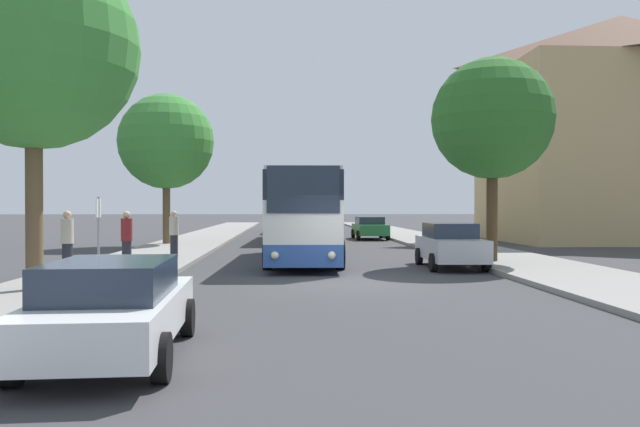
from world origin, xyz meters
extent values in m
plane|color=#38383A|center=(0.00, 0.00, 0.00)|extent=(300.00, 300.00, 0.00)
cube|color=gray|center=(-7.00, 0.00, 0.07)|extent=(4.00, 120.00, 0.15)
cube|color=gray|center=(7.00, 0.00, 0.07)|extent=(4.00, 120.00, 0.15)
cube|color=tan|center=(19.02, 20.22, 5.27)|extent=(14.86, 11.24, 10.55)
pyramid|color=brown|center=(19.02, 20.22, 12.23)|extent=(14.86, 11.24, 3.37)
cube|color=#2D519E|center=(-0.87, 7.16, 0.62)|extent=(2.86, 10.96, 0.70)
cube|color=silver|center=(-0.87, 7.16, 1.66)|extent=(2.86, 10.96, 1.37)
cube|color=#232D3D|center=(-0.87, 7.16, 2.82)|extent=(2.87, 10.74, 0.95)
cube|color=silver|center=(-0.87, 7.16, 3.35)|extent=(2.80, 10.74, 0.12)
cube|color=#232D3D|center=(-1.06, 1.69, 2.67)|extent=(2.23, 0.14, 1.45)
sphere|color=#F4EAC1|center=(-1.92, 1.70, 0.66)|extent=(0.24, 0.24, 0.24)
sphere|color=#F4EAC1|center=(-0.19, 1.64, 0.66)|extent=(0.24, 0.24, 0.24)
cylinder|color=black|center=(-2.22, 3.94, 0.50)|extent=(0.33, 1.01, 1.00)
cylinder|color=black|center=(0.26, 3.85, 0.50)|extent=(0.33, 1.01, 1.00)
cylinder|color=black|center=(-1.99, 10.46, 0.50)|extent=(0.33, 1.01, 1.00)
cylinder|color=black|center=(0.49, 10.37, 0.50)|extent=(0.33, 1.01, 1.00)
cube|color=#2D2D2D|center=(-0.89, 22.24, 0.62)|extent=(2.91, 11.44, 0.70)
cube|color=yellow|center=(-0.89, 22.24, 1.65)|extent=(2.91, 11.44, 1.36)
cube|color=#232D3D|center=(-0.89, 22.24, 2.81)|extent=(2.93, 11.21, 0.95)
cube|color=yellow|center=(-0.89, 22.24, 3.34)|extent=(2.85, 11.21, 0.12)
cube|color=#232D3D|center=(-1.10, 16.54, 2.66)|extent=(2.24, 0.14, 1.45)
sphere|color=#F4EAC1|center=(-1.97, 16.55, 0.66)|extent=(0.24, 0.24, 0.24)
sphere|color=#F4EAC1|center=(-0.23, 16.48, 0.66)|extent=(0.24, 0.24, 0.24)
cylinder|color=black|center=(-2.26, 18.88, 0.50)|extent=(0.34, 1.01, 1.00)
cylinder|color=black|center=(0.23, 18.79, 0.50)|extent=(0.34, 1.01, 1.00)
cylinder|color=black|center=(-2.00, 25.69, 0.50)|extent=(0.34, 1.01, 1.00)
cylinder|color=black|center=(0.48, 25.59, 0.50)|extent=(0.34, 1.01, 1.00)
cube|color=silver|center=(-0.66, 35.98, 0.62)|extent=(2.60, 10.97, 0.70)
cube|color=#285BA8|center=(-0.66, 35.98, 1.63)|extent=(2.60, 10.97, 1.32)
cube|color=#232D3D|center=(-0.66, 35.98, 2.77)|extent=(2.62, 10.75, 0.95)
cube|color=#285BA8|center=(-0.66, 35.98, 3.30)|extent=(2.55, 10.75, 0.12)
cube|color=#232D3D|center=(-0.74, 30.48, 2.62)|extent=(2.21, 0.09, 1.45)
sphere|color=#F4EAC1|center=(-1.60, 30.47, 0.66)|extent=(0.24, 0.24, 0.24)
sphere|color=#F4EAC1|center=(0.12, 30.45, 0.66)|extent=(0.24, 0.24, 0.24)
cylinder|color=black|center=(-1.93, 32.71, 0.50)|extent=(0.31, 1.00, 1.00)
cylinder|color=black|center=(0.52, 32.68, 0.50)|extent=(0.31, 1.00, 1.00)
cylinder|color=black|center=(-1.85, 39.28, 0.50)|extent=(0.31, 1.00, 1.00)
cylinder|color=black|center=(0.61, 39.24, 0.50)|extent=(0.31, 1.00, 1.00)
cube|color=silver|center=(-4.01, -8.27, 0.61)|extent=(1.94, 4.51, 0.59)
cube|color=#232D3D|center=(-4.00, -8.45, 1.15)|extent=(1.64, 2.37, 0.50)
cylinder|color=black|center=(-4.95, -6.93, 0.31)|extent=(0.23, 0.63, 0.62)
cylinder|color=black|center=(-3.20, -6.86, 0.31)|extent=(0.23, 0.63, 0.62)
cylinder|color=black|center=(-4.82, -9.68, 0.31)|extent=(0.23, 0.63, 0.62)
cylinder|color=black|center=(-3.08, -9.60, 0.31)|extent=(0.23, 0.63, 0.62)
cube|color=#B7B7BC|center=(4.14, 4.13, 0.68)|extent=(1.88, 4.23, 0.74)
cube|color=#232D3D|center=(4.15, 4.30, 1.31)|extent=(1.61, 2.22, 0.51)
cylinder|color=black|center=(4.97, 2.81, 0.31)|extent=(0.22, 0.63, 0.62)
cylinder|color=black|center=(3.23, 2.87, 0.31)|extent=(0.22, 0.63, 0.62)
cylinder|color=black|center=(5.06, 5.40, 0.31)|extent=(0.22, 0.63, 0.62)
cylinder|color=black|center=(3.31, 5.45, 0.31)|extent=(0.22, 0.63, 0.62)
cube|color=#236B38|center=(3.83, 22.96, 0.64)|extent=(1.96, 4.30, 0.67)
cube|color=#232D3D|center=(3.83, 23.13, 1.22)|extent=(1.69, 2.25, 0.48)
cylinder|color=black|center=(4.79, 21.66, 0.31)|extent=(0.21, 0.62, 0.62)
cylinder|color=black|center=(2.91, 21.62, 0.31)|extent=(0.21, 0.62, 0.62)
cylinder|color=black|center=(4.74, 24.30, 0.31)|extent=(0.21, 0.62, 0.62)
cylinder|color=black|center=(2.86, 24.26, 0.31)|extent=(0.21, 0.62, 0.62)
cylinder|color=gray|center=(-7.53, 2.84, 1.30)|extent=(0.08, 0.08, 2.30)
cube|color=silver|center=(-7.53, 2.84, 2.10)|extent=(0.03, 0.45, 0.60)
cylinder|color=#23232D|center=(-8.11, 1.71, 0.59)|extent=(0.30, 0.30, 0.89)
cylinder|color=#B2A899|center=(-8.11, 1.71, 1.41)|extent=(0.36, 0.36, 0.74)
sphere|color=tan|center=(-8.11, 1.71, 1.90)|extent=(0.24, 0.24, 0.24)
cylinder|color=#23232D|center=(-6.74, 3.19, 0.59)|extent=(0.30, 0.30, 0.88)
cylinder|color=maroon|center=(-6.74, 3.19, 1.39)|extent=(0.36, 0.36, 0.73)
sphere|color=tan|center=(-6.74, 3.19, 1.88)|extent=(0.24, 0.24, 0.24)
cylinder|color=#23232D|center=(-6.01, 7.58, 0.58)|extent=(0.30, 0.30, 0.87)
cylinder|color=#B2A899|center=(-6.01, 7.58, 1.38)|extent=(0.36, 0.36, 0.72)
sphere|color=tan|center=(-6.01, 7.58, 1.86)|extent=(0.23, 0.23, 0.23)
cylinder|color=brown|center=(-8.04, 16.60, 1.93)|extent=(0.40, 0.40, 3.57)
sphere|color=#387F33|center=(-8.04, 16.60, 5.63)|extent=(5.09, 5.09, 5.09)
cylinder|color=brown|center=(-7.63, -1.95, 2.15)|extent=(0.40, 0.40, 3.99)
sphere|color=#387F33|center=(-7.63, -1.95, 6.01)|extent=(4.99, 4.99, 4.99)
cylinder|color=#47331E|center=(5.95, 5.20, 1.93)|extent=(0.40, 0.40, 3.55)
sphere|color=#286023|center=(5.95, 5.20, 5.37)|extent=(4.43, 4.43, 4.43)
camera|label=1|loc=(-1.55, -17.26, 2.16)|focal=35.00mm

